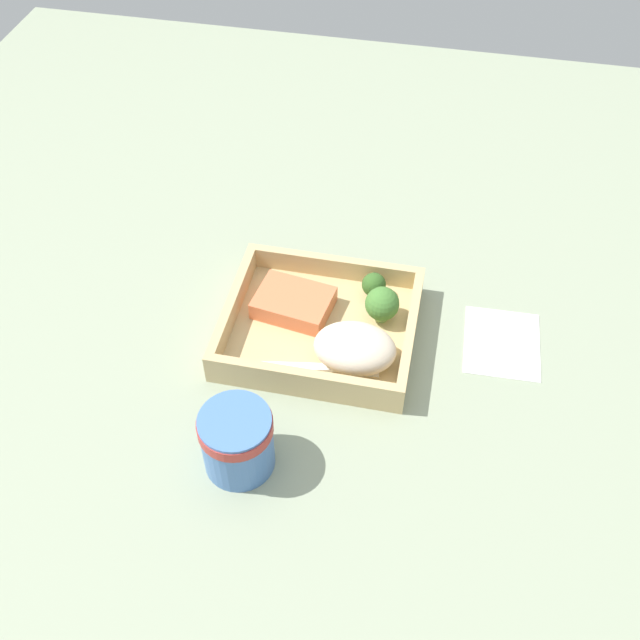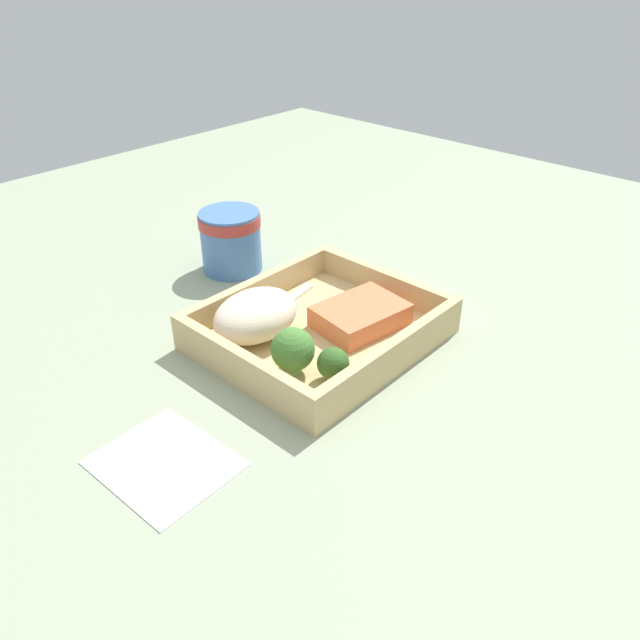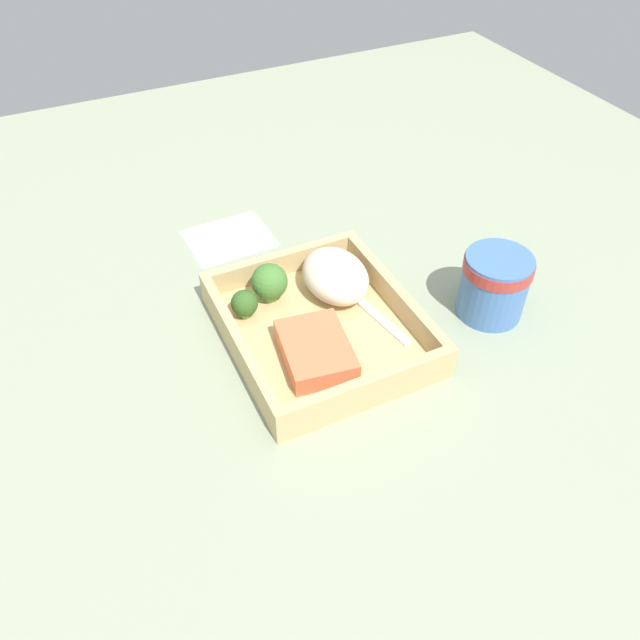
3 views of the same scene
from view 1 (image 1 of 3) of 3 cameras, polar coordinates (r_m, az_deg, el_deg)
ground_plane at (r=100.27cm, az=0.00°, el=-1.42°), size 160.00×160.00×2.00cm
takeout_tray at (r=99.07cm, az=0.00°, el=-0.82°), size 24.84×21.53×1.20cm
tray_rim at (r=97.42cm, az=0.00°, el=0.04°), size 24.84×21.53×3.21cm
salmon_fillet at (r=99.96cm, az=-2.03°, el=1.32°), size 10.87×8.72×2.57cm
mashed_potatoes at (r=93.01cm, az=2.67°, el=-2.15°), size 10.39×7.76×5.21cm
broccoli_floret_1 at (r=101.37cm, az=4.12°, el=2.67°), size 3.29×3.29×3.80cm
broccoli_floret_2 at (r=98.02cm, az=4.75°, el=1.20°), size 4.53×4.53×5.13cm
fork at (r=94.02cm, az=0.36°, el=-3.64°), size 15.86×4.22×0.44cm
paper_cup at (r=84.43cm, az=-6.35°, el=-8.99°), size 8.36×8.36×8.39cm
receipt_slip at (r=101.21cm, az=13.70°, el=-1.69°), size 10.19×12.03×0.24cm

